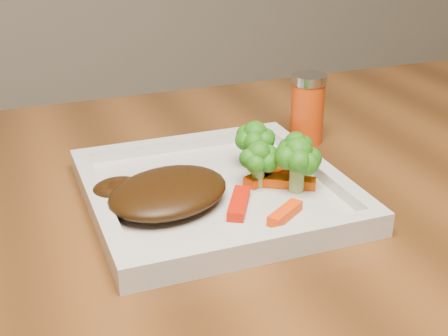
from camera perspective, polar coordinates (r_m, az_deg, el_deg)
name	(u,v)px	position (r m, az deg, el deg)	size (l,w,h in m)	color
plate	(215,195)	(0.68, -0.79, -2.50)	(0.27, 0.27, 0.01)	silver
steak	(168,192)	(0.64, -5.11, -2.19)	(0.13, 0.10, 0.03)	#361D08
broccoli_0	(255,139)	(0.72, 2.85, 2.65)	(0.05, 0.05, 0.07)	#356E12
broccoli_1	(295,147)	(0.71, 6.54, 1.88)	(0.05, 0.05, 0.06)	#396F12
broccoli_2	(297,166)	(0.67, 6.73, 0.20)	(0.06, 0.06, 0.06)	#356911
broccoli_3	(259,160)	(0.67, 3.18, 0.73)	(0.05, 0.05, 0.06)	#106412
carrot_0	(285,213)	(0.62, 5.60, -4.13)	(0.05, 0.01, 0.01)	#FE3B04
carrot_2	(239,203)	(0.64, 1.38, -3.23)	(0.06, 0.02, 0.01)	red
carrot_3	(281,156)	(0.75, 5.23, 1.10)	(0.06, 0.02, 0.01)	red
carrot_5	(287,182)	(0.69, 5.80, -1.26)	(0.06, 0.02, 0.01)	#E04403
carrot_6	(268,175)	(0.70, 4.05, -0.65)	(0.06, 0.02, 0.01)	#E13C03
spice_shaker	(307,109)	(0.83, 7.63, 5.40)	(0.04, 0.04, 0.09)	#C93B0B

